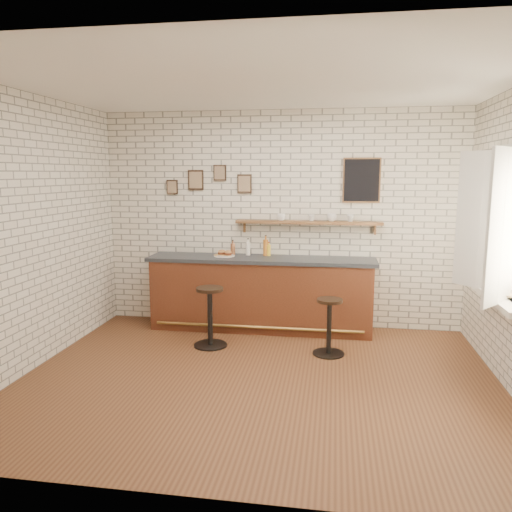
{
  "coord_description": "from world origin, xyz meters",
  "views": [
    {
      "loc": [
        0.76,
        -4.93,
        2.15
      ],
      "look_at": [
        -0.17,
        0.9,
        1.16
      ],
      "focal_mm": 35.0,
      "sensor_mm": 36.0,
      "label": 1
    }
  ],
  "objects_px": {
    "bar_stool_right": "(329,325)",
    "bitters_bottle_amber": "(266,247)",
    "condiment_bottle_yellow": "(269,250)",
    "shelf_cup_c": "(332,217)",
    "bitters_bottle_white": "(248,248)",
    "shelf_cup_b": "(312,218)",
    "shelf_cup_a": "(281,217)",
    "bar_counter": "(261,293)",
    "shelf_cup_d": "(350,218)",
    "sandwich_plate": "(224,256)",
    "bitters_bottle_brown": "(233,249)",
    "book_lower": "(497,295)",
    "book_upper": "(498,294)",
    "ciabatta_sandwich": "(225,253)",
    "bar_stool_left": "(210,315)"
  },
  "relations": [
    {
      "from": "book_upper",
      "to": "bitters_bottle_brown",
      "type": "bearing_deg",
      "value": 150.95
    },
    {
      "from": "bitters_bottle_white",
      "to": "book_lower",
      "type": "relative_size",
      "value": 0.98
    },
    {
      "from": "bar_stool_right",
      "to": "shelf_cup_c",
      "type": "height_order",
      "value": "shelf_cup_c"
    },
    {
      "from": "condiment_bottle_yellow",
      "to": "shelf_cup_b",
      "type": "xyz_separation_m",
      "value": [
        0.59,
        0.04,
        0.45
      ]
    },
    {
      "from": "bar_stool_right",
      "to": "shelf_cup_c",
      "type": "distance_m",
      "value": 1.59
    },
    {
      "from": "ciabatta_sandwich",
      "to": "book_lower",
      "type": "height_order",
      "value": "ciabatta_sandwich"
    },
    {
      "from": "bar_counter",
      "to": "bitters_bottle_amber",
      "type": "relative_size",
      "value": 10.76
    },
    {
      "from": "bar_counter",
      "to": "bitters_bottle_brown",
      "type": "xyz_separation_m",
      "value": [
        -0.43,
        0.16,
        0.59
      ]
    },
    {
      "from": "bar_stool_right",
      "to": "book_upper",
      "type": "distance_m",
      "value": 1.88
    },
    {
      "from": "shelf_cup_c",
      "to": "shelf_cup_d",
      "type": "height_order",
      "value": "shelf_cup_c"
    },
    {
      "from": "shelf_cup_b",
      "to": "book_lower",
      "type": "distance_m",
      "value": 2.62
    },
    {
      "from": "condiment_bottle_yellow",
      "to": "shelf_cup_d",
      "type": "xyz_separation_m",
      "value": [
        1.11,
        0.04,
        0.45
      ]
    },
    {
      "from": "shelf_cup_a",
      "to": "bitters_bottle_white",
      "type": "bearing_deg",
      "value": -173.39
    },
    {
      "from": "shelf_cup_c",
      "to": "book_upper",
      "type": "xyz_separation_m",
      "value": [
        1.67,
        -1.7,
        -0.59
      ]
    },
    {
      "from": "bar_stool_right",
      "to": "shelf_cup_c",
      "type": "relative_size",
      "value": 5.21
    },
    {
      "from": "bitters_bottle_white",
      "to": "shelf_cup_c",
      "type": "relative_size",
      "value": 1.81
    },
    {
      "from": "bar_counter",
      "to": "bitters_bottle_amber",
      "type": "bearing_deg",
      "value": 75.86
    },
    {
      "from": "ciabatta_sandwich",
      "to": "bitters_bottle_amber",
      "type": "distance_m",
      "value": 0.57
    },
    {
      "from": "sandwich_plate",
      "to": "book_lower",
      "type": "height_order",
      "value": "sandwich_plate"
    },
    {
      "from": "bar_stool_right",
      "to": "shelf_cup_c",
      "type": "xyz_separation_m",
      "value": [
        -0.01,
        1.05,
        1.19
      ]
    },
    {
      "from": "sandwich_plate",
      "to": "ciabatta_sandwich",
      "type": "height_order",
      "value": "ciabatta_sandwich"
    },
    {
      "from": "shelf_cup_b",
      "to": "book_upper",
      "type": "xyz_separation_m",
      "value": [
        1.94,
        -1.7,
        -0.58
      ]
    },
    {
      "from": "bitters_bottle_white",
      "to": "shelf_cup_b",
      "type": "xyz_separation_m",
      "value": [
        0.87,
        0.04,
        0.44
      ]
    },
    {
      "from": "bar_counter",
      "to": "bar_stool_right",
      "type": "distance_m",
      "value": 1.28
    },
    {
      "from": "bar_counter",
      "to": "shelf_cup_c",
      "type": "xyz_separation_m",
      "value": [
        0.94,
        0.2,
        1.05
      ]
    },
    {
      "from": "shelf_cup_d",
      "to": "book_upper",
      "type": "distance_m",
      "value": 2.29
    },
    {
      "from": "book_lower",
      "to": "bitters_bottle_white",
      "type": "bearing_deg",
      "value": 126.12
    },
    {
      "from": "bar_counter",
      "to": "shelf_cup_d",
      "type": "relative_size",
      "value": 31.46
    },
    {
      "from": "bitters_bottle_brown",
      "to": "bitters_bottle_white",
      "type": "bearing_deg",
      "value": 0.0
    },
    {
      "from": "bar_stool_left",
      "to": "shelf_cup_d",
      "type": "distance_m",
      "value": 2.28
    },
    {
      "from": "condiment_bottle_yellow",
      "to": "shelf_cup_a",
      "type": "bearing_deg",
      "value": 13.01
    },
    {
      "from": "bitters_bottle_amber",
      "to": "bar_stool_right",
      "type": "xyz_separation_m",
      "value": [
        0.91,
        -1.02,
        -0.76
      ]
    },
    {
      "from": "bar_stool_right",
      "to": "bitters_bottle_amber",
      "type": "bearing_deg",
      "value": 131.71
    },
    {
      "from": "bitters_bottle_brown",
      "to": "shelf_cup_c",
      "type": "bearing_deg",
      "value": 1.63
    },
    {
      "from": "bitters_bottle_amber",
      "to": "shelf_cup_d",
      "type": "relative_size",
      "value": 2.92
    },
    {
      "from": "sandwich_plate",
      "to": "bitters_bottle_brown",
      "type": "xyz_separation_m",
      "value": [
        0.09,
        0.14,
        0.08
      ]
    },
    {
      "from": "bitters_bottle_white",
      "to": "bar_stool_right",
      "type": "xyz_separation_m",
      "value": [
        1.15,
        -1.02,
        -0.74
      ]
    },
    {
      "from": "bar_stool_left",
      "to": "shelf_cup_d",
      "type": "bearing_deg",
      "value": 30.0
    },
    {
      "from": "bar_counter",
      "to": "shelf_cup_b",
      "type": "height_order",
      "value": "shelf_cup_b"
    },
    {
      "from": "condiment_bottle_yellow",
      "to": "shelf_cup_c",
      "type": "relative_size",
      "value": 1.5
    },
    {
      "from": "bitters_bottle_brown",
      "to": "book_upper",
      "type": "bearing_deg",
      "value": -28.77
    },
    {
      "from": "bar_counter",
      "to": "sandwich_plate",
      "type": "height_order",
      "value": "sandwich_plate"
    },
    {
      "from": "bitters_bottle_brown",
      "to": "bar_stool_right",
      "type": "xyz_separation_m",
      "value": [
        1.37,
        -1.02,
        -0.73
      ]
    },
    {
      "from": "bitters_bottle_white",
      "to": "bitters_bottle_amber",
      "type": "distance_m",
      "value": 0.25
    },
    {
      "from": "ciabatta_sandwich",
      "to": "bitters_bottle_amber",
      "type": "height_order",
      "value": "bitters_bottle_amber"
    },
    {
      "from": "shelf_cup_b",
      "to": "shelf_cup_c",
      "type": "relative_size",
      "value": 0.69
    },
    {
      "from": "shelf_cup_c",
      "to": "bitters_bottle_amber",
      "type": "bearing_deg",
      "value": 99.3
    },
    {
      "from": "bar_counter",
      "to": "book_upper",
      "type": "bearing_deg",
      "value": -29.96
    },
    {
      "from": "sandwich_plate",
      "to": "shelf_cup_b",
      "type": "distance_m",
      "value": 1.31
    },
    {
      "from": "bar_stool_right",
      "to": "shelf_cup_a",
      "type": "xyz_separation_m",
      "value": [
        -0.7,
        1.05,
        1.18
      ]
    }
  ]
}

